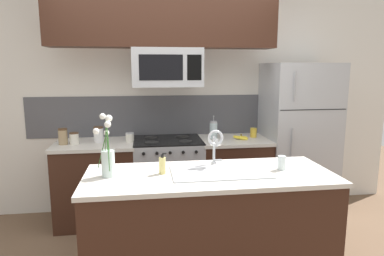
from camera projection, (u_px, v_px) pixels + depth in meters
name	position (u px, v px, depth m)	size (l,w,h in m)	color
rear_partition	(190.00, 102.00, 4.19)	(5.20, 0.10, 2.60)	silver
splash_band	(166.00, 116.00, 4.12)	(3.21, 0.01, 0.48)	#4C4C51
back_counter_left	(97.00, 182.00, 3.81)	(0.87, 0.65, 0.91)	#381E14
back_counter_right	(233.00, 176.00, 4.03)	(0.80, 0.65, 0.91)	#381E14
stove_range	(168.00, 179.00, 3.92)	(0.76, 0.64, 0.93)	#A8AAAF
microwave	(167.00, 68.00, 3.68)	(0.74, 0.40, 0.41)	#A8AAAF
upper_cabinet_band	(163.00, 18.00, 3.56)	(2.37, 0.34, 0.60)	#381E14
refrigerator	(297.00, 138.00, 4.08)	(0.78, 0.74, 1.77)	#A8AAAF
storage_jar_tall	(63.00, 136.00, 3.64)	(0.10, 0.10, 0.17)	#997F5B
storage_jar_medium	(74.00, 138.00, 3.66)	(0.10, 0.10, 0.13)	silver
storage_jar_short	(99.00, 134.00, 3.75)	(0.11, 0.11, 0.17)	silver
storage_jar_squat	(130.00, 137.00, 3.78)	(0.09, 0.09, 0.10)	silver
banana_bunch	(241.00, 138.00, 3.90)	(0.19, 0.12, 0.08)	yellow
french_press	(213.00, 130.00, 3.96)	(0.09, 0.09, 0.27)	silver
coffee_tin	(253.00, 133.00, 4.02)	(0.08, 0.08, 0.11)	gold
island_counter	(209.00, 228.00, 2.74)	(1.93, 0.76, 0.91)	#381E14
kitchen_sink	(220.00, 181.00, 2.68)	(0.76, 0.40, 0.16)	#ADAFB5
sink_faucet	(215.00, 143.00, 2.83)	(0.14, 0.14, 0.31)	#B7BABF
dish_soap_bottle	(162.00, 165.00, 2.63)	(0.06, 0.05, 0.16)	#DBCC75
drinking_glass	(282.00, 163.00, 2.74)	(0.06, 0.06, 0.11)	silver
flower_vase	(108.00, 158.00, 2.55)	(0.15, 0.19, 0.48)	silver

